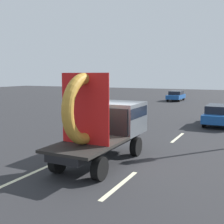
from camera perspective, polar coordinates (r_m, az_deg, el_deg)
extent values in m
plane|color=#28282B|center=(11.96, -0.12, -9.51)|extent=(120.00, 120.00, 0.00)
cylinder|color=black|center=(13.24, -2.12, -6.04)|extent=(0.28, 0.81, 0.81)
cylinder|color=black|center=(12.55, 4.78, -6.82)|extent=(0.28, 0.81, 0.81)
cylinder|color=black|center=(10.58, -10.70, -9.65)|extent=(0.28, 0.81, 0.81)
cylinder|color=black|center=(9.69, -2.48, -11.13)|extent=(0.28, 0.81, 0.81)
cube|color=black|center=(11.37, -2.24, -6.19)|extent=(1.30, 5.26, 0.25)
cube|color=#4C5156|center=(12.64, 1.25, -1.11)|extent=(2.00, 2.01, 1.35)
cube|color=black|center=(12.55, 1.16, 0.20)|extent=(2.02, 1.91, 0.44)
cube|color=black|center=(10.48, -4.89, -6.41)|extent=(2.00, 3.25, 0.10)
cube|color=black|center=(11.71, -0.93, -1.92)|extent=(1.80, 0.08, 1.10)
torus|color=#B7842D|center=(10.12, -5.41, 0.63)|extent=(0.40, 2.52, 2.52)
cube|color=red|center=(10.12, -5.41, 0.63)|extent=(1.90, 0.03, 2.52)
cylinder|color=black|center=(22.72, 18.87, -0.96)|extent=(0.23, 0.66, 0.66)
cylinder|color=black|center=(20.01, 17.84, -2.01)|extent=(0.23, 0.66, 0.66)
cube|color=#194C99|center=(21.23, 20.56, -0.83)|extent=(1.85, 4.32, 0.57)
cube|color=black|center=(21.07, 20.60, 0.59)|extent=(1.67, 2.42, 0.51)
cube|color=beige|center=(10.62, -16.71, -12.04)|extent=(0.16, 2.65, 0.01)
cube|color=beige|center=(17.32, 2.16, -4.17)|extent=(0.16, 2.79, 0.01)
cube|color=beige|center=(9.42, 1.59, -14.25)|extent=(0.16, 2.66, 0.01)
cube|color=beige|center=(16.46, 12.90, -4.97)|extent=(0.16, 2.66, 0.01)
cylinder|color=black|center=(38.06, 13.19, 2.44)|extent=(0.21, 0.61, 0.61)
cylinder|color=black|center=(38.42, 11.02, 2.55)|extent=(0.21, 0.61, 0.61)
cylinder|color=black|center=(40.57, 14.02, 2.71)|extent=(0.21, 0.61, 0.61)
cylinder|color=black|center=(40.91, 11.97, 2.81)|extent=(0.21, 0.61, 0.61)
cube|color=#194C99|center=(39.46, 12.57, 3.01)|extent=(1.73, 4.03, 0.53)
cube|color=black|center=(39.52, 12.63, 3.75)|extent=(1.55, 2.26, 0.48)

